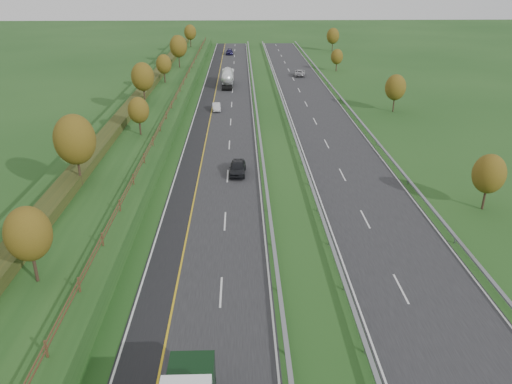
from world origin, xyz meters
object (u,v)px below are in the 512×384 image
at_px(car_silver_mid, 216,107).
at_px(car_small_far, 229,52).
at_px(car_dark_near, 238,168).
at_px(road_tanker, 227,77).
at_px(car_oncoming, 300,73).

distance_m(car_silver_mid, car_small_far, 67.46).
bearing_deg(car_dark_near, car_small_far, 94.81).
height_order(road_tanker, car_dark_near, road_tanker).
distance_m(car_silver_mid, car_oncoming, 37.40).
height_order(car_dark_near, car_small_far, car_dark_near).
bearing_deg(car_dark_near, road_tanker, 95.77).
bearing_deg(road_tanker, car_dark_near, -87.46).
bearing_deg(car_silver_mid, road_tanker, 81.00).
bearing_deg(car_dark_near, car_silver_mid, 100.33).
relative_size(car_dark_near, car_oncoming, 0.91).
bearing_deg(road_tanker, car_oncoming, 32.70).
bearing_deg(road_tanker, car_small_far, 90.48).
relative_size(road_tanker, car_dark_near, 2.35).
distance_m(road_tanker, car_oncoming, 20.27).
distance_m(road_tanker, car_silver_mid, 21.61).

